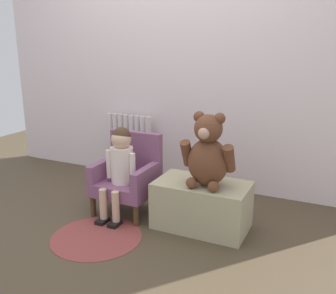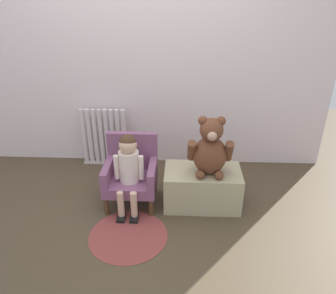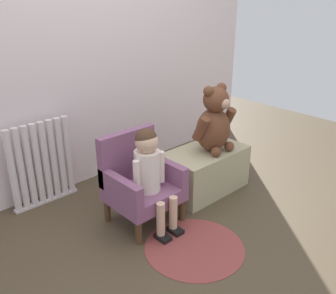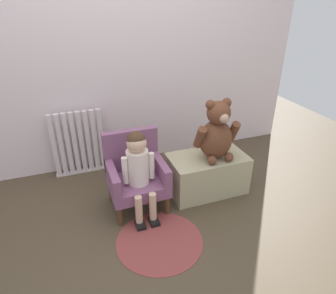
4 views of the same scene
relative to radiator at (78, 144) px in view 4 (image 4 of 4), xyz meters
name	(u,v)px [view 4 (image 4 of 4)]	position (x,y,z in m)	size (l,w,h in m)	color
ground_plane	(158,236)	(0.43, -1.10, -0.31)	(6.00, 6.00, 0.00)	#463928
back_wall	(113,42)	(0.43, 0.12, 0.89)	(3.80, 0.05, 2.40)	silver
radiator	(78,144)	(0.00, 0.00, 0.00)	(0.50, 0.05, 0.63)	silver
child_armchair	(136,173)	(0.39, -0.66, -0.02)	(0.45, 0.41, 0.62)	#7E4C6E
child_figure	(138,163)	(0.39, -0.77, 0.13)	(0.25, 0.35, 0.70)	silver
low_bench	(207,173)	(1.02, -0.69, -0.14)	(0.67, 0.38, 0.34)	tan
large_teddy_bear	(217,133)	(1.07, -0.72, 0.25)	(0.38, 0.26, 0.52)	brown
floor_rug	(159,241)	(0.42, -1.15, -0.31)	(0.63, 0.63, 0.01)	brown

